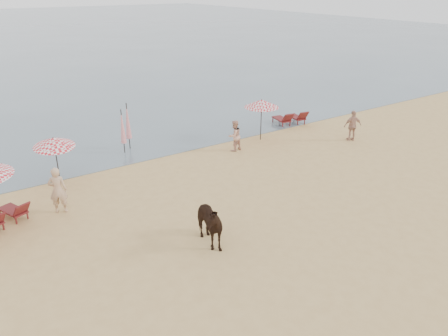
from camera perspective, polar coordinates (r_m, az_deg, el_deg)
The scene contains 10 objects.
ground at distance 15.09m, azimuth 10.83°, elevation -10.13°, with size 120.00×120.00×0.00m, color tan.
lounger_cluster_right at distance 27.37m, azimuth 8.71°, elevation 6.51°, with size 1.94×1.88×0.60m.
umbrella_open_left_b at distance 19.88m, azimuth -21.34°, elevation 3.18°, with size 1.72×1.76×2.20m.
umbrella_open_right at distance 23.98m, azimuth 4.94°, elevation 8.40°, with size 1.88×1.88×2.30m.
umbrella_closed_left at distance 23.18m, azimuth -12.47°, elevation 6.01°, with size 0.30×0.30×2.48m.
umbrella_closed_right at distance 22.64m, azimuth -13.13°, elevation 5.28°, with size 0.28×0.28×2.33m.
cow at distance 14.59m, azimuth -2.38°, elevation -7.16°, with size 0.88×1.93×1.63m, color black.
beachgoer_left at distance 17.63m, azimuth -20.88°, elevation -2.72°, with size 0.68×0.44×1.85m, color tan.
beachgoer_right_a at distance 22.64m, azimuth 1.38°, elevation 4.24°, with size 0.79×0.62×1.63m, color tan.
beachgoer_right_b at distance 25.12m, azimuth 16.45°, elevation 5.32°, with size 1.00×0.42×1.70m, color tan.
Camera 1 is at (-9.21, -8.69, 8.21)m, focal length 35.00 mm.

